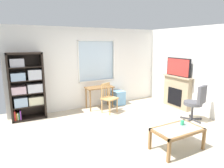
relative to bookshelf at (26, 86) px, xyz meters
name	(u,v)px	position (x,y,z in m)	size (l,w,h in m)	color
ground	(126,131)	(1.97, -1.98, -0.93)	(6.03, 5.44, 0.02)	beige
wall_back_with_window	(89,69)	(1.94, 0.24, 0.33)	(5.03, 0.15, 2.56)	white
wall_right	(202,71)	(4.54, -1.98, 0.36)	(0.12, 4.64, 2.56)	white
bookshelf	(26,86)	(0.00, 0.00, 0.00)	(0.90, 0.38, 1.85)	black
desk_under_window	(99,90)	(2.14, -0.11, -0.34)	(0.88, 0.45, 0.71)	brown
wooden_chair	(109,98)	(2.20, -0.62, -0.46)	(0.54, 0.52, 0.90)	tan
plastic_drawer_unit	(118,98)	(2.88, -0.06, -0.69)	(0.35, 0.40, 0.47)	#72ADDB
fireplace	(177,92)	(4.39, -1.25, -0.40)	(0.26, 1.13, 1.04)	tan
tv	(178,67)	(4.37, -1.25, 0.41)	(0.06, 0.93, 0.58)	black
office_chair	(196,101)	(3.95, -2.35, -0.37)	(0.58, 0.56, 1.00)	#4C4C51
coffee_table	(177,132)	(2.40, -3.17, -0.55)	(0.98, 0.57, 0.44)	#8C9E99
sippy_cup	(182,123)	(2.63, -3.08, -0.44)	(0.07, 0.07, 0.09)	#33B770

